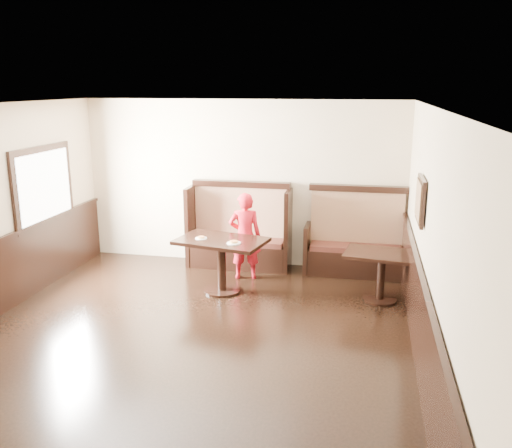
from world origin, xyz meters
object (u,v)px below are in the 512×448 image
(table_neighbor, at_px, (382,265))
(booth_main, at_px, (240,236))
(booth_neighbor, at_px, (355,245))
(child, at_px, (245,236))
(table_main, at_px, (222,252))

(table_neighbor, bearing_deg, booth_main, 162.25)
(booth_main, height_order, booth_neighbor, same)
(table_neighbor, xyz_separation_m, child, (-2.12, 0.54, 0.16))
(booth_main, xyz_separation_m, table_main, (0.01, -1.24, 0.10))
(table_main, distance_m, child, 0.68)
(booth_neighbor, xyz_separation_m, table_neighbor, (0.39, -1.13, 0.06))
(table_main, xyz_separation_m, table_neighbor, (2.33, 0.11, -0.09))
(table_main, bearing_deg, child, 83.70)
(booth_main, bearing_deg, table_neighbor, -25.71)
(booth_main, height_order, child, booth_main)
(table_main, bearing_deg, booth_neighbor, 44.41)
(booth_neighbor, relative_size, table_main, 1.16)
(booth_main, distance_m, child, 0.66)
(table_main, bearing_deg, booth_main, 102.50)
(booth_neighbor, bearing_deg, child, -161.08)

